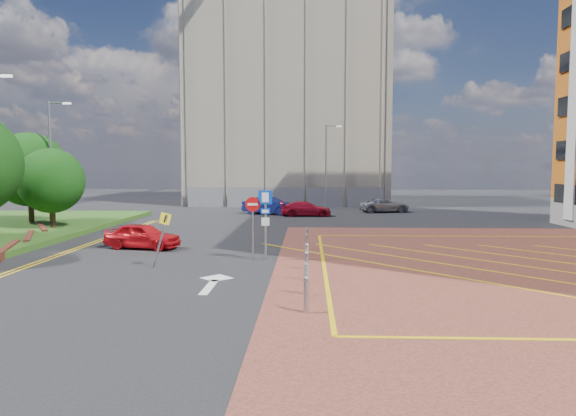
# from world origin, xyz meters

# --- Properties ---
(ground) EXTENTS (140.00, 140.00, 0.00)m
(ground) POSITION_xyz_m (0.00, 0.00, 0.00)
(ground) COLOR black
(ground) RESTS_ON ground
(retaining_wall) EXTENTS (6.06, 20.33, 0.40)m
(retaining_wall) POSITION_xyz_m (-11.80, 2.00, 0.20)
(retaining_wall) COLOR maroon
(retaining_wall) RESTS_ON ground
(tree_c) EXTENTS (4.00, 4.00, 4.90)m
(tree_c) POSITION_xyz_m (-13.50, 10.00, 3.19)
(tree_c) COLOR #3D2B1C
(tree_c) RESTS_ON grass_bed
(tree_d) EXTENTS (5.00, 5.00, 6.08)m
(tree_d) POSITION_xyz_m (-16.50, 13.00, 3.87)
(tree_d) COLOR #3D2B1C
(tree_d) RESTS_ON grass_bed
(lamp_left_far) EXTENTS (1.53, 0.16, 8.00)m
(lamp_left_far) POSITION_xyz_m (-14.42, 12.00, 4.66)
(lamp_left_far) COLOR #9EA0A8
(lamp_left_far) RESTS_ON grass_bed
(lamp_back) EXTENTS (1.53, 0.16, 8.00)m
(lamp_back) POSITION_xyz_m (4.08, 28.00, 4.36)
(lamp_back) COLOR #9EA0A8
(lamp_back) RESTS_ON ground
(sign_cluster) EXTENTS (1.17, 0.12, 3.20)m
(sign_cluster) POSITION_xyz_m (0.30, 0.98, 1.95)
(sign_cluster) COLOR #9EA0A8
(sign_cluster) RESTS_ON ground
(warning_sign) EXTENTS (0.78, 0.42, 2.25)m
(warning_sign) POSITION_xyz_m (-3.50, -0.87, 1.43)
(warning_sign) COLOR #9EA0A8
(warning_sign) RESTS_ON ground
(bollard_row) EXTENTS (0.14, 11.14, 0.90)m
(bollard_row) POSITION_xyz_m (2.30, -1.67, 0.47)
(bollard_row) COLOR #9EA0A8
(bollard_row) RESTS_ON forecourt
(construction_building) EXTENTS (21.20, 19.20, 22.00)m
(construction_building) POSITION_xyz_m (0.00, 40.00, 11.00)
(construction_building) COLOR #A99F8A
(construction_building) RESTS_ON ground
(construction_fence) EXTENTS (21.60, 0.06, 2.00)m
(construction_fence) POSITION_xyz_m (1.00, 30.00, 1.00)
(construction_fence) COLOR gray
(construction_fence) RESTS_ON ground
(car_red_left) EXTENTS (3.98, 2.22, 1.28)m
(car_red_left) POSITION_xyz_m (-5.88, 3.97, 0.64)
(car_red_left) COLOR red
(car_red_left) RESTS_ON ground
(car_blue_back) EXTENTS (4.83, 2.99, 1.50)m
(car_blue_back) POSITION_xyz_m (-0.97, 22.45, 0.75)
(car_blue_back) COLOR navy
(car_blue_back) RESTS_ON ground
(car_red_back) EXTENTS (4.24, 1.91, 1.21)m
(car_red_back) POSITION_xyz_m (2.13, 21.00, 0.60)
(car_red_back) COLOR #B80F25
(car_red_back) RESTS_ON ground
(car_silver_back) EXTENTS (4.71, 2.88, 1.22)m
(car_silver_back) POSITION_xyz_m (9.15, 24.93, 0.61)
(car_silver_back) COLOR #9F9FA6
(car_silver_back) RESTS_ON ground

